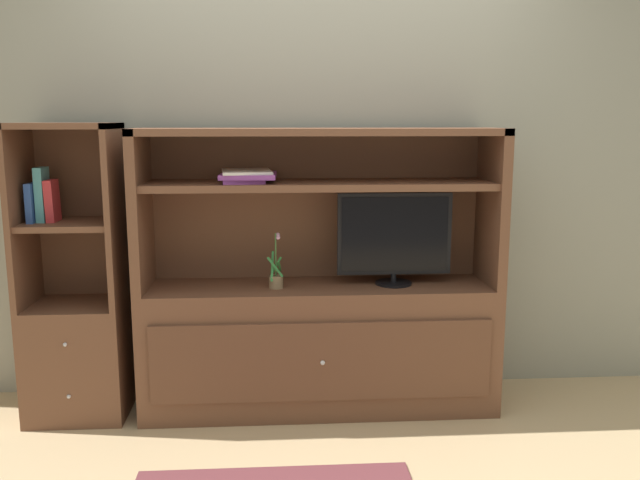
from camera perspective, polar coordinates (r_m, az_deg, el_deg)
The scene contains 8 objects.
ground_plane at distance 3.37m, azimuth 0.41°, elevation -16.77°, with size 8.00×8.00×0.00m, color tan.
painted_rear_wall at distance 3.75m, azimuth -0.41°, elevation 8.24°, with size 6.00×0.10×2.80m, color gray.
media_console at distance 3.56m, azimuth -0.06°, elevation -6.76°, with size 1.86×0.48×1.49m.
tv_monitor at distance 3.50m, azimuth 6.39°, elevation 0.26°, with size 0.60×0.19×0.48m.
potted_plant at distance 3.44m, azimuth -3.78°, elevation -3.24°, with size 0.09×0.12×0.29m.
magazine_stack at distance 3.40m, azimuth -6.28°, elevation 5.48°, with size 0.29×0.34×0.06m.
bookshelf_tall at distance 3.70m, azimuth -20.05°, elevation -6.49°, with size 0.50×0.43×1.52m.
upright_book_row at distance 3.61m, azimuth -22.63°, elevation 3.27°, with size 0.13×0.17×0.27m.
Camera 1 is at (-0.22, -2.99, 1.53)m, focal length 37.41 mm.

